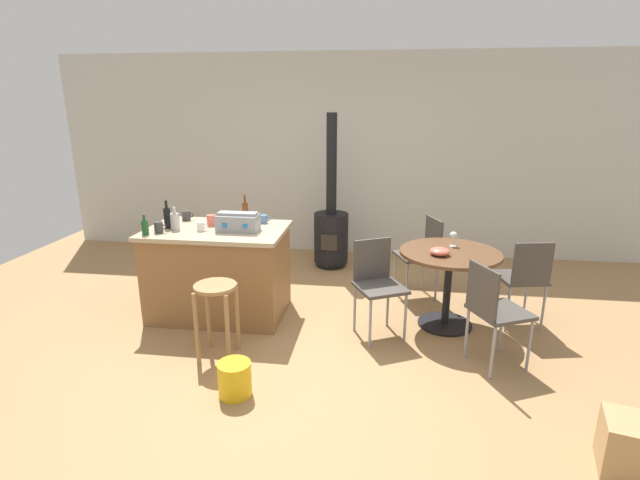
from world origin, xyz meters
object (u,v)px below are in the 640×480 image
(folding_chair_far, at_px, (377,280))
(wood_stove, at_px, (331,230))
(bottle_0, at_px, (145,227))
(cup_2, at_px, (159,227))
(folding_chair_left, at_px, (493,307))
(toolbox, at_px, (238,222))
(cup_1, at_px, (201,226))
(dining_table, at_px, (449,270))
(folding_chair_right, at_px, (524,276))
(wooden_stool, at_px, (216,303))
(cup_4, at_px, (211,220))
(bottle_3, at_px, (175,221))
(serving_bowl, at_px, (440,251))
(cup_3, at_px, (264,219))
(plastic_bucket, at_px, (235,379))
(cup_0, at_px, (186,215))
(kitchen_island, at_px, (219,272))
(folding_chair_near, at_px, (422,251))
(bottle_1, at_px, (167,217))
(bottle_2, at_px, (245,211))
(wine_glass, at_px, (454,236))

(folding_chair_far, height_order, wood_stove, wood_stove)
(wood_stove, xyz_separation_m, bottle_0, (-1.51, -1.89, 0.48))
(cup_2, bearing_deg, wood_stove, 52.04)
(folding_chair_left, bearing_deg, toolbox, 164.64)
(cup_1, bearing_deg, dining_table, 3.39)
(folding_chair_right, xyz_separation_m, wood_stove, (-1.98, 1.49, -0.03))
(wooden_stool, relative_size, cup_4, 5.16)
(bottle_3, xyz_separation_m, serving_bowl, (2.48, 0.00, -0.20))
(bottle_0, bearing_deg, cup_2, 41.14)
(cup_3, xyz_separation_m, plastic_bucket, (0.17, -1.61, -0.80))
(folding_chair_far, relative_size, serving_bowl, 4.88)
(folding_chair_far, xyz_separation_m, folding_chair_left, (0.92, -0.46, -0.01))
(folding_chair_far, height_order, bottle_0, bottle_0)
(cup_0, height_order, cup_3, cup_0)
(wood_stove, height_order, cup_3, wood_stove)
(folding_chair_far, distance_m, cup_0, 2.09)
(cup_1, bearing_deg, folding_chair_right, 3.91)
(kitchen_island, height_order, bottle_0, bottle_0)
(dining_table, distance_m, cup_0, 2.68)
(cup_4, bearing_deg, dining_table, -1.84)
(folding_chair_near, bearing_deg, plastic_bucket, -125.34)
(wooden_stool, relative_size, folding_chair_far, 0.73)
(wood_stove, xyz_separation_m, bottle_3, (-1.31, -1.69, 0.49))
(folding_chair_far, xyz_separation_m, bottle_0, (-2.13, -0.08, 0.44))
(bottle_3, height_order, cup_0, bottle_3)
(dining_table, relative_size, cup_4, 7.44)
(bottle_0, distance_m, cup_4, 0.63)
(folding_chair_right, height_order, bottle_1, bottle_1)
(cup_2, bearing_deg, folding_chair_near, 20.56)
(wood_stove, bearing_deg, bottle_1, -130.50)
(bottle_2, height_order, serving_bowl, bottle_2)
(folding_chair_near, distance_m, cup_4, 2.24)
(kitchen_island, relative_size, cup_2, 11.58)
(folding_chair_near, bearing_deg, wood_stove, 141.30)
(folding_chair_right, xyz_separation_m, bottle_1, (-3.38, -0.15, 0.48))
(folding_chair_far, relative_size, cup_0, 7.14)
(dining_table, bearing_deg, folding_chair_near, 105.78)
(kitchen_island, xyz_separation_m, cup_2, (-0.48, -0.22, 0.50))
(bottle_1, height_order, bottle_2, bottle_2)
(dining_table, height_order, wine_glass, wine_glass)
(wooden_stool, bearing_deg, bottle_0, 148.55)
(folding_chair_near, height_order, serving_bowl, folding_chair_near)
(cup_2, xyz_separation_m, cup_3, (0.88, 0.49, -0.01))
(toolbox, bearing_deg, cup_4, 152.48)
(bottle_3, relative_size, plastic_bucket, 0.85)
(cup_4, relative_size, wine_glass, 0.87)
(dining_table, bearing_deg, plastic_bucket, -140.31)
(cup_1, xyz_separation_m, cup_2, (-0.37, -0.12, 0.01))
(kitchen_island, relative_size, serving_bowl, 7.45)
(folding_chair_right, height_order, cup_0, cup_0)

